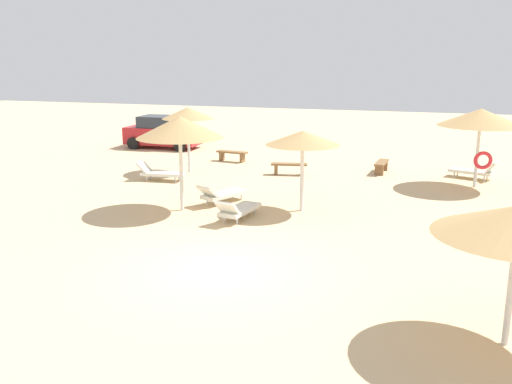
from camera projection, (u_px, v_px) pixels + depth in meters
ground_plane at (219, 270)px, 13.54m from camera, size 80.00×80.00×0.00m
parasol_0 at (303, 138)px, 18.09m from camera, size 2.37×2.37×2.62m
parasol_1 at (481, 118)px, 21.33m from camera, size 3.14×3.14×2.99m
parasol_2 at (180, 127)px, 18.08m from camera, size 2.79×2.79×3.06m
parasol_3 at (188, 113)px, 24.13m from camera, size 2.21×2.21×2.78m
lounger_0 at (238, 209)px, 17.57m from camera, size 0.95×1.96×0.75m
lounger_1 at (475, 171)px, 23.32m from camera, size 1.96×1.23×0.80m
lounger_2 at (222, 194)px, 19.52m from camera, size 1.39×1.98×0.73m
lounger_3 at (159, 173)px, 22.99m from camera, size 1.92×0.80×0.76m
bench_0 at (232, 154)px, 27.03m from camera, size 1.54×0.61×0.49m
bench_1 at (381, 165)px, 24.45m from camera, size 0.51×1.53×0.49m
bench_2 at (289, 167)px, 24.07m from camera, size 1.55×0.66×0.49m
parked_car at (162, 133)px, 30.85m from camera, size 4.01×2.01×1.72m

